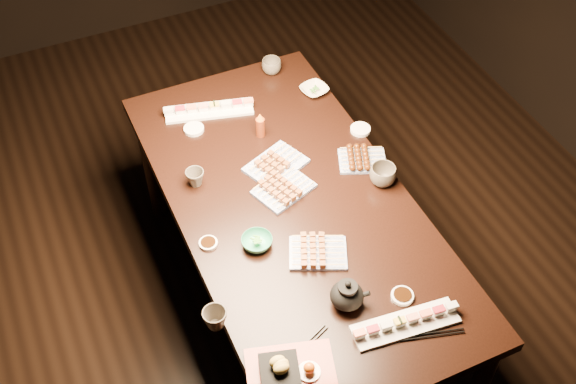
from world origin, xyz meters
The scene contains 23 objects.
ground centered at (0.00, 0.00, 0.00)m, with size 5.00×5.00×0.00m, color black.
dining_table centered at (0.11, -0.06, 0.38)m, with size 0.90×1.80×0.75m, color black.
sushi_platter_near centered at (0.23, -0.73, 0.77)m, with size 0.38×0.11×0.05m, color white, non-canonical shape.
sushi_platter_far centered at (0.00, 0.60, 0.77)m, with size 0.39×0.11×0.05m, color white, non-canonical shape.
yakitori_plate_center centered at (0.10, 0.02, 0.78)m, with size 0.22×0.16×0.06m, color #828EB6, non-canonical shape.
yakitori_plate_right centered at (0.09, -0.33, 0.78)m, with size 0.21×0.16×0.05m, color #828EB6, non-canonical shape.
yakitori_plate_left centered at (0.13, 0.16, 0.78)m, with size 0.24×0.17×0.06m, color #828EB6, non-canonical shape.
tsukune_plate centered at (0.47, 0.03, 0.77)m, with size 0.20×0.14×0.05m, color #828EB6, non-canonical shape.
edamame_bowl_green centered at (-0.10, -0.20, 0.77)m, with size 0.12×0.12×0.04m, color #2C875E.
edamame_bowl_cream centered at (0.49, 0.52, 0.76)m, with size 0.12×0.12×0.03m, color beige.
tempura_tray centered at (-0.22, -0.75, 0.80)m, with size 0.29×0.23×0.11m, color black, non-canonical shape.
teacup_near_left centered at (-0.37, -0.46, 0.79)m, with size 0.09×0.09×0.08m, color #4A4339.
teacup_mid_right centered at (0.49, -0.11, 0.79)m, with size 0.11×0.11×0.09m, color #4A4339.
teacup_far_left centered at (-0.21, 0.20, 0.79)m, with size 0.08×0.08×0.07m, color #4A4339.
teacup_far_right centered at (0.37, 0.74, 0.79)m, with size 0.09×0.09×0.07m, color #4A4339.
teapot centered at (0.08, -0.57, 0.81)m, with size 0.14×0.14×0.12m, color black, non-canonical shape.
condiment_bottle centered at (0.15, 0.36, 0.81)m, with size 0.04×0.04×0.12m, color #65250D.
sauce_dish_west centered at (-0.27, -0.12, 0.76)m, with size 0.07×0.07×0.01m, color white.
sauce_dish_east centered at (0.56, 0.20, 0.76)m, with size 0.09×0.09×0.02m, color white.
sauce_dish_se centered at (0.28, -0.63, 0.76)m, with size 0.08×0.08×0.01m, color white.
sauce_dish_nw centered at (-0.11, 0.51, 0.76)m, with size 0.09×0.09×0.02m, color white.
chopsticks_near centered at (-0.13, -0.67, 0.75)m, with size 0.23×0.02×0.01m, color black, non-canonical shape.
chopsticks_se centered at (0.29, -0.81, 0.75)m, with size 0.23×0.02×0.01m, color black, non-canonical shape.
Camera 1 is at (-0.70, -1.79, 2.90)m, focal length 45.00 mm.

